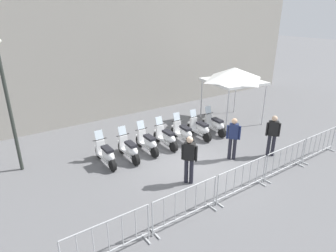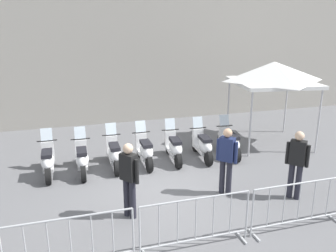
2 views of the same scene
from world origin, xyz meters
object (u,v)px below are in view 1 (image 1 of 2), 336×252
object	(u,v)px
motorcycle_5	(200,129)
canopy_tent	(234,75)
barrier_segment_4	(319,145)
motorcycle_3	(166,137)
barrier_segment_0	(109,240)
street_lamp	(6,93)
motorcycle_6	(215,125)
barrier_segment_1	(186,205)
motorcycle_0	(106,154)
barrier_segment_3	(285,160)
motorcycle_2	(148,142)
motorcycle_4	(183,133)
officer_near_row_end	(233,136)
barrier_segment_2	(242,179)
officer_mid_plaza	(273,133)
motorcycle_1	(129,149)
officer_by_barriers	(189,157)

from	to	relation	value
motorcycle_5	canopy_tent	size ratio (longest dim) A/B	0.59
barrier_segment_4	motorcycle_3	bearing A→B (deg)	145.78
barrier_segment_0	street_lamp	world-z (taller)	street_lamp
motorcycle_6	barrier_segment_1	world-z (taller)	motorcycle_6
motorcycle_0	canopy_tent	xyz separation A→B (m)	(7.30, 1.83, 2.06)
barrier_segment_3	barrier_segment_1	bearing A→B (deg)	-171.19
motorcycle_2	barrier_segment_4	distance (m)	6.96
barrier_segment_0	canopy_tent	distance (m)	10.69
motorcycle_4	officer_near_row_end	xyz separation A→B (m)	(0.95, -2.29, 0.53)
barrier_segment_2	barrier_segment_4	bearing A→B (deg)	8.81
motorcycle_6	officer_mid_plaza	xyz separation A→B (m)	(0.71, -2.94, 0.53)
barrier_segment_2	officer_near_row_end	world-z (taller)	officer_near_row_end
officer_near_row_end	barrier_segment_1	bearing A→B (deg)	-145.16
motorcycle_1	motorcycle_4	bearing A→B (deg)	11.18
motorcycle_6	street_lamp	xyz separation A→B (m)	(-8.47, 0.29, 2.48)
barrier_segment_0	officer_near_row_end	xyz separation A→B (m)	(5.73, 2.77, 0.45)
motorcycle_1	motorcycle_6	size ratio (longest dim) A/B	1.00
motorcycle_5	officer_near_row_end	world-z (taller)	officer_near_row_end
barrier_segment_3	canopy_tent	xyz separation A→B (m)	(1.63, 5.26, 1.99)
motorcycle_3	barrier_segment_1	distance (m)	4.84
motorcycle_2	motorcycle_4	distance (m)	1.86
motorcycle_0	barrier_segment_0	distance (m)	4.62
street_lamp	canopy_tent	xyz separation A→B (m)	(10.24, 0.78, -0.42)
officer_near_row_end	canopy_tent	bearing A→B (deg)	53.02
motorcycle_1	motorcycle_5	distance (m)	3.72
officer_mid_plaza	officer_near_row_end	bearing A→B (deg)	164.21
motorcycle_5	barrier_segment_2	world-z (taller)	motorcycle_5
motorcycle_2	street_lamp	xyz separation A→B (m)	(-4.78, 0.75, 2.48)
motorcycle_5	officer_mid_plaza	size ratio (longest dim) A/B	1.00
motorcycle_5	motorcycle_6	xyz separation A→B (m)	(0.92, 0.12, 0.00)
motorcycle_2	officer_by_barriers	size ratio (longest dim) A/B	1.00
motorcycle_2	officer_near_row_end	xyz separation A→B (m)	(2.79, -2.02, 0.53)
barrier_segment_3	motorcycle_1	bearing A→B (deg)	143.81
officer_near_row_end	motorcycle_3	bearing A→B (deg)	131.05
motorcycle_1	officer_by_barriers	world-z (taller)	officer_by_barriers
barrier_segment_0	barrier_segment_3	world-z (taller)	same
barrier_segment_4	officer_near_row_end	world-z (taller)	officer_near_row_end
motorcycle_4	officer_near_row_end	distance (m)	2.53
barrier_segment_0	barrier_segment_1	size ratio (longest dim) A/B	1.00
motorcycle_6	barrier_segment_4	size ratio (longest dim) A/B	0.79
officer_mid_plaza	canopy_tent	xyz separation A→B (m)	(1.06, 4.00, 1.54)
officer_mid_plaza	motorcycle_4	bearing A→B (deg)	133.05
motorcycle_6	officer_by_barriers	distance (m)	4.67
motorcycle_5	motorcycle_6	distance (m)	0.93
barrier_segment_1	barrier_segment_3	bearing A→B (deg)	8.81
motorcycle_5	motorcycle_4	bearing A→B (deg)	-175.47
motorcycle_1	canopy_tent	xyz separation A→B (m)	(6.36, 1.80, 2.06)
motorcycle_2	officer_mid_plaza	bearing A→B (deg)	-29.32
motorcycle_4	barrier_segment_0	distance (m)	6.95
motorcycle_2	officer_by_barriers	xyz separation A→B (m)	(0.37, -2.78, 0.53)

